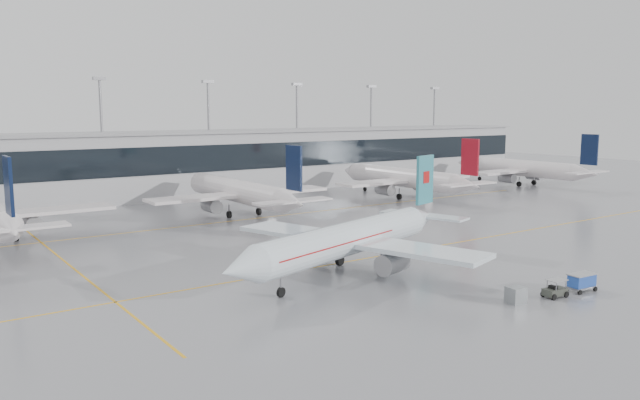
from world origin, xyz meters
TOP-DOWN VIEW (x-y plane):
  - ground at (0.00, 0.00)m, footprint 320.00×320.00m
  - taxi_line_main at (0.00, 0.00)m, footprint 120.00×0.25m
  - taxi_line_north at (0.00, 30.00)m, footprint 120.00×0.25m
  - taxi_line_cross at (-30.00, 15.00)m, footprint 0.25×60.00m
  - terminal at (0.00, 62.00)m, footprint 180.00×15.00m
  - terminal_glass at (0.00, 54.45)m, footprint 180.00×0.20m
  - terminal_roof at (0.00, 62.00)m, footprint 182.00×16.00m
  - light_masts at (0.00, 68.00)m, footprint 156.40×1.00m
  - air_canada_jet at (-6.86, -3.69)m, footprint 34.88×28.23m
  - parked_jet_c at (-0.00, 33.69)m, footprint 29.64×36.96m
  - parked_jet_d at (35.00, 33.69)m, footprint 29.64×36.96m
  - parked_jet_e at (70.00, 33.69)m, footprint 29.64×36.96m
  - baggage_tug at (2.19, -20.90)m, footprint 3.27×1.52m
  - baggage_cart at (5.78, -21.21)m, footprint 2.78×1.71m
  - gse_unit at (-2.08, -20.02)m, footprint 1.57×1.48m

SIDE VIEW (x-z plane):
  - ground at x=0.00m, z-range 0.00..0.00m
  - taxi_line_main at x=0.00m, z-range 0.00..0.01m
  - taxi_line_north at x=0.00m, z-range 0.00..0.01m
  - taxi_line_cross at x=-30.00m, z-range 0.00..0.01m
  - baggage_tug at x=2.19m, z-range -0.23..1.34m
  - gse_unit at x=-2.08m, z-range 0.00..1.42m
  - baggage_cart at x=5.78m, z-range 0.14..1.79m
  - air_canada_jet at x=-6.86m, z-range -2.04..9.03m
  - parked_jet_c at x=0.00m, z-range -2.15..9.57m
  - parked_jet_d at x=35.00m, z-range -2.15..9.57m
  - parked_jet_e at x=70.00m, z-range -2.15..9.57m
  - terminal at x=0.00m, z-range 0.00..12.00m
  - terminal_glass at x=0.00m, z-range 5.00..10.00m
  - terminal_roof at x=0.00m, z-range 12.00..12.40m
  - light_masts at x=0.00m, z-range 2.04..24.64m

